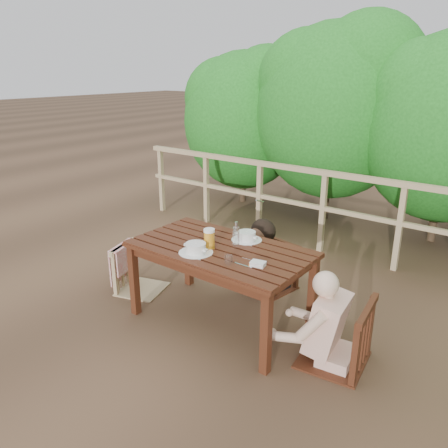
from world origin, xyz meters
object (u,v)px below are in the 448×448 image
Objects in this scene: chair_left at (140,250)px; tumbler at (229,260)px; beer_glass at (209,239)px; butter_tub at (258,265)px; diner_right at (343,292)px; woman at (273,234)px; soup_near at (196,249)px; chair_right at (338,303)px; bottle at (236,235)px; table at (221,285)px; chair_far at (272,248)px; soup_far at (247,236)px.

tumbler is at bearing -116.36° from chair_left.
butter_tub is (0.52, -0.05, -0.07)m from beer_glass.
tumbler is (1.24, -0.20, 0.29)m from chair_left.
diner_right is 10.53× the size of butter_tub.
chair_left is 1.32m from woman.
chair_left reaches higher than butter_tub.
soup_near is at bearing -119.01° from chair_left.
chair_right is 5.54× the size of beer_glass.
bottle is (-0.94, 0.03, 0.31)m from chair_right.
bottle is (0.09, 0.10, 0.46)m from table.
soup_near is at bearing 96.94° from diner_right.
butter_tub is (0.37, -0.22, -0.09)m from bottle.
chair_right is 1.27m from woman.
woman is 1.08m from tumbler.
table is 8.33× the size of beer_glass.
diner_right is 1.00m from bottle.
beer_glass reaches higher than soup_near.
table is at bearing 67.62° from soup_near.
chair_far reaches higher than butter_tub.
diner_right is (1.05, -0.76, 0.02)m from woman.
soup_near is 0.55m from butter_tub.
table is 1.05m from chair_right.
soup_far is (-0.99, 0.20, 0.14)m from diner_right.
bottle reaches higher than chair_far.
chair_right reaches higher than soup_near.
bottle is (-0.97, 0.03, 0.21)m from diner_right.
bottle is at bearing -98.53° from chair_right.
bottle is at bearing 81.52° from diner_right.
diner_right is at bearing -1.73° from bottle.
tumbler is (0.17, -0.49, -0.01)m from soup_far.
soup_far is (0.06, -0.53, 0.30)m from chair_far.
chair_right is 3.55× the size of soup_near.
chair_far is 1.07m from butter_tub.
soup_far is 3.40× the size of tumbler.
chair_right is 0.87m from tumbler.
chair_left is at bearing -129.86° from chair_far.
butter_tub is (1.44, -0.10, 0.28)m from chair_left.
woman is 6.45× the size of beer_glass.
table is at bearing -93.01° from chair_right.
soup_far is at bearing 106.84° from woman.
bottle is at bearing -86.56° from soup_far.
diner_right reaches higher than butter_tub.
chair_right reaches higher than table.
woman is 0.58m from soup_far.
chair_right is at bearing -104.55° from chair_left.
chair_right is 3.75× the size of soup_far.
woman is at bearing 88.47° from table.
chair_far is at bearing 48.13° from diner_right.
soup_near is 1.23× the size of bottle.
beer_glass reaches higher than table.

